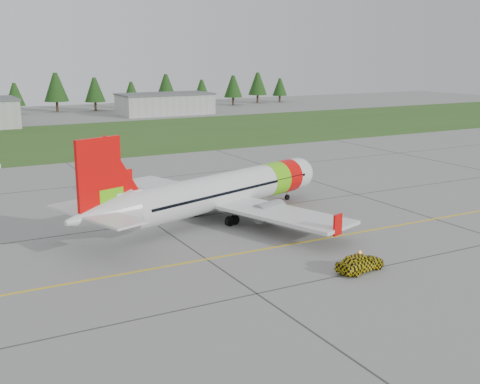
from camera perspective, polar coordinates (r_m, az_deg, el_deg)
ground at (r=50.44m, az=16.61°, el=-6.09°), size 320.00×320.00×0.00m
aircraft at (r=59.22m, az=-1.88°, el=0.04°), size 30.30×28.72×9.48m
follow_me_car at (r=45.96m, az=11.38°, el=-4.95°), size 1.65×1.86×4.13m
grass_strip at (r=121.32m, az=-11.83°, el=5.19°), size 320.00×50.00×0.03m
taxi_guideline at (r=56.03m, az=10.85°, el=-3.83°), size 120.00×0.25×0.02m
hangar_east at (r=163.03m, az=-7.11°, el=8.24°), size 24.00×12.00×5.20m
treeline at (r=175.01m, az=-17.32°, el=8.87°), size 160.00×8.00×10.00m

